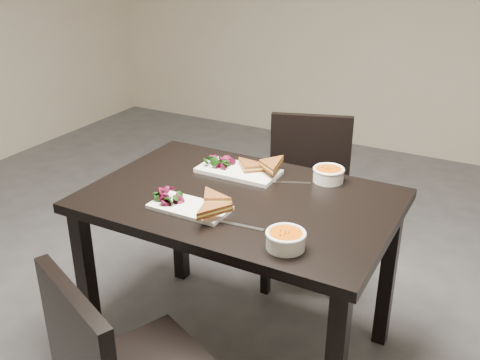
{
  "coord_description": "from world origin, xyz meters",
  "views": [
    {
      "loc": [
        1.21,
        -1.97,
        1.69
      ],
      "look_at": [
        0.29,
        -0.27,
        0.82
      ],
      "focal_mm": 40.94,
      "sensor_mm": 36.0,
      "label": 1
    }
  ],
  "objects": [
    {
      "name": "ground",
      "position": [
        0.0,
        0.0,
        0.0
      ],
      "size": [
        5.0,
        5.0,
        0.0
      ],
      "primitive_type": "plane",
      "color": "#47474C",
      "rests_on": "ground"
    },
    {
      "name": "plate_far",
      "position": [
        0.18,
        -0.07,
        0.76
      ],
      "size": [
        0.35,
        0.18,
        0.02
      ],
      "primitive_type": "cube",
      "color": "white",
      "rests_on": "table"
    },
    {
      "name": "table",
      "position": [
        0.29,
        -0.27,
        0.65
      ],
      "size": [
        1.2,
        0.8,
        0.75
      ],
      "color": "black",
      "rests_on": "ground"
    },
    {
      "name": "chair_far",
      "position": [
        0.3,
        0.46,
        0.48
      ],
      "size": [
        0.53,
        0.53,
        0.85
      ],
      "rotation": [
        0.0,
        0.0,
        0.33
      ],
      "color": "black",
      "rests_on": "ground"
    },
    {
      "name": "cutlery_far",
      "position": [
        0.41,
        -0.06,
        0.75
      ],
      "size": [
        0.17,
        0.09,
        0.0
      ],
      "primitive_type": "cube",
      "rotation": [
        0.0,
        0.0,
        0.41
      ],
      "color": "silver",
      "rests_on": "table"
    },
    {
      "name": "cutlery_near",
      "position": [
        0.41,
        -0.48,
        0.75
      ],
      "size": [
        0.18,
        0.03,
        0.0
      ],
      "primitive_type": "cube",
      "rotation": [
        0.0,
        0.0,
        0.09
      ],
      "color": "silver",
      "rests_on": "table"
    },
    {
      "name": "plate_near",
      "position": [
        0.18,
        -0.46,
        0.76
      ],
      "size": [
        0.3,
        0.15,
        0.01
      ],
      "primitive_type": "cube",
      "color": "white",
      "rests_on": "table"
    },
    {
      "name": "soup_bowl_far",
      "position": [
        0.55,
        0.04,
        0.78
      ],
      "size": [
        0.13,
        0.13,
        0.06
      ],
      "color": "white",
      "rests_on": "table"
    },
    {
      "name": "sandwich_near",
      "position": [
        0.24,
        -0.44,
        0.79
      ],
      "size": [
        0.19,
        0.17,
        0.05
      ],
      "primitive_type": null,
      "rotation": [
        0.0,
        0.0,
        0.49
      ],
      "color": "#9A5620",
      "rests_on": "plate_near"
    },
    {
      "name": "soup_bowl_near",
      "position": [
        0.61,
        -0.54,
        0.78
      ],
      "size": [
        0.13,
        0.13,
        0.06
      ],
      "color": "white",
      "rests_on": "table"
    },
    {
      "name": "salad_near",
      "position": [
        0.08,
        -0.46,
        0.79
      ],
      "size": [
        0.09,
        0.08,
        0.04
      ],
      "primitive_type": null,
      "color": "black",
      "rests_on": "plate_near"
    },
    {
      "name": "sandwich_far",
      "position": [
        0.24,
        -0.08,
        0.8
      ],
      "size": [
        0.22,
        0.21,
        0.06
      ],
      "primitive_type": null,
      "rotation": [
        0.0,
        0.0,
        0.71
      ],
      "color": "#9A5620",
      "rests_on": "plate_far"
    },
    {
      "name": "salad_far",
      "position": [
        0.08,
        -0.07,
        0.79
      ],
      "size": [
        0.11,
        0.1,
        0.05
      ],
      "primitive_type": null,
      "color": "black",
      "rests_on": "plate_far"
    }
  ]
}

